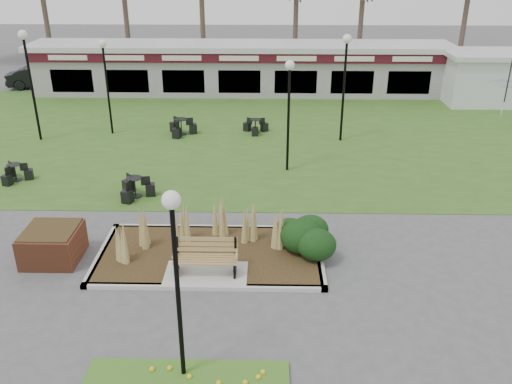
{
  "coord_description": "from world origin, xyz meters",
  "views": [
    {
      "loc": [
        1.6,
        -12.06,
        8.14
      ],
      "look_at": [
        1.3,
        2.0,
        1.68
      ],
      "focal_mm": 38.0,
      "sensor_mm": 36.0,
      "label": 1
    }
  ],
  "objects_px": {
    "service_hut": "(483,77)",
    "bistro_set_a": "(16,175)",
    "bistro_set_b": "(181,129)",
    "patio_umbrella": "(505,98)",
    "park_bench": "(206,256)",
    "brick_planter": "(52,244)",
    "car_black": "(41,77)",
    "lamp_post_far_right": "(345,65)",
    "lamp_post_far_left": "(27,62)",
    "lamp_post_near_left": "(175,248)",
    "bistro_set_c": "(135,190)",
    "lamp_post_mid_left": "(105,66)",
    "bistro_set_d": "(256,128)",
    "food_pavilion": "(241,68)",
    "lamp_post_mid_right": "(289,92)"
  },
  "relations": [
    {
      "from": "brick_planter",
      "to": "lamp_post_far_right",
      "type": "distance_m",
      "value": 14.26
    },
    {
      "from": "lamp_post_mid_left",
      "to": "lamp_post_far_left",
      "type": "distance_m",
      "value": 3.21
    },
    {
      "from": "lamp_post_near_left",
      "to": "bistro_set_c",
      "type": "height_order",
      "value": "lamp_post_near_left"
    },
    {
      "from": "bistro_set_b",
      "to": "bistro_set_d",
      "type": "xyz_separation_m",
      "value": [
        3.46,
        0.35,
        -0.03
      ]
    },
    {
      "from": "car_black",
      "to": "park_bench",
      "type": "bearing_deg",
      "value": -159.95
    },
    {
      "from": "lamp_post_near_left",
      "to": "bistro_set_d",
      "type": "bearing_deg",
      "value": 85.91
    },
    {
      "from": "lamp_post_mid_right",
      "to": "patio_umbrella",
      "type": "distance_m",
      "value": 11.68
    },
    {
      "from": "lamp_post_far_right",
      "to": "food_pavilion",
      "type": "bearing_deg",
      "value": 119.84
    },
    {
      "from": "bistro_set_a",
      "to": "bistro_set_c",
      "type": "relative_size",
      "value": 0.89
    },
    {
      "from": "bistro_set_a",
      "to": "patio_umbrella",
      "type": "bearing_deg",
      "value": 17.56
    },
    {
      "from": "lamp_post_far_left",
      "to": "bistro_set_a",
      "type": "xyz_separation_m",
      "value": [
        0.87,
        -4.67,
        -3.31
      ]
    },
    {
      "from": "lamp_post_far_right",
      "to": "lamp_post_near_left",
      "type": "bearing_deg",
      "value": -108.65
    },
    {
      "from": "lamp_post_mid_left",
      "to": "lamp_post_mid_right",
      "type": "relative_size",
      "value": 1.0
    },
    {
      "from": "lamp_post_near_left",
      "to": "lamp_post_mid_left",
      "type": "height_order",
      "value": "lamp_post_mid_left"
    },
    {
      "from": "food_pavilion",
      "to": "service_hut",
      "type": "xyz_separation_m",
      "value": [
        13.5,
        -1.96,
        -0.03
      ]
    },
    {
      "from": "bistro_set_c",
      "to": "lamp_post_mid_right",
      "type": "bearing_deg",
      "value": 25.55
    },
    {
      "from": "lamp_post_mid_right",
      "to": "lamp_post_far_left",
      "type": "xyz_separation_m",
      "value": [
        -11.12,
        3.41,
        0.4
      ]
    },
    {
      "from": "lamp_post_far_right",
      "to": "bistro_set_a",
      "type": "bearing_deg",
      "value": -159.15
    },
    {
      "from": "park_bench",
      "to": "bistro_set_a",
      "type": "bearing_deg",
      "value": 141.5
    },
    {
      "from": "service_hut",
      "to": "lamp_post_far_right",
      "type": "height_order",
      "value": "lamp_post_far_right"
    },
    {
      "from": "brick_planter",
      "to": "lamp_post_far_left",
      "type": "distance_m",
      "value": 11.46
    },
    {
      "from": "park_bench",
      "to": "lamp_post_far_right",
      "type": "xyz_separation_m",
      "value": [
        4.93,
        11.11,
        2.84
      ]
    },
    {
      "from": "park_bench",
      "to": "brick_planter",
      "type": "distance_m",
      "value": 4.47
    },
    {
      "from": "food_pavilion",
      "to": "car_black",
      "type": "bearing_deg",
      "value": 175.22
    },
    {
      "from": "bistro_set_b",
      "to": "car_black",
      "type": "relative_size",
      "value": 0.34
    },
    {
      "from": "park_bench",
      "to": "lamp_post_near_left",
      "type": "bearing_deg",
      "value": -91.23
    },
    {
      "from": "service_hut",
      "to": "bistro_set_b",
      "type": "relative_size",
      "value": 3.24
    },
    {
      "from": "brick_planter",
      "to": "bistro_set_d",
      "type": "height_order",
      "value": "brick_planter"
    },
    {
      "from": "brick_planter",
      "to": "lamp_post_far_right",
      "type": "xyz_separation_m",
      "value": [
        9.33,
        10.36,
        2.95
      ]
    },
    {
      "from": "food_pavilion",
      "to": "bistro_set_c",
      "type": "bearing_deg",
      "value": -101.53
    },
    {
      "from": "patio_umbrella",
      "to": "lamp_post_mid_left",
      "type": "bearing_deg",
      "value": -177.27
    },
    {
      "from": "bistro_set_b",
      "to": "bistro_set_c",
      "type": "xyz_separation_m",
      "value": [
        -0.62,
        -6.87,
        -0.01
      ]
    },
    {
      "from": "park_bench",
      "to": "bistro_set_c",
      "type": "height_order",
      "value": "park_bench"
    },
    {
      "from": "lamp_post_mid_right",
      "to": "bistro_set_c",
      "type": "distance_m",
      "value": 6.66
    },
    {
      "from": "park_bench",
      "to": "lamp_post_mid_left",
      "type": "distance_m",
      "value": 13.41
    },
    {
      "from": "park_bench",
      "to": "lamp_post_far_right",
      "type": "bearing_deg",
      "value": 66.06
    },
    {
      "from": "brick_planter",
      "to": "bistro_set_a",
      "type": "height_order",
      "value": "brick_planter"
    },
    {
      "from": "lamp_post_far_left",
      "to": "car_black",
      "type": "height_order",
      "value": "lamp_post_far_left"
    },
    {
      "from": "lamp_post_mid_left",
      "to": "service_hut",
      "type": "bearing_deg",
      "value": 17.03
    },
    {
      "from": "lamp_post_far_left",
      "to": "car_black",
      "type": "bearing_deg",
      "value": 110.5
    },
    {
      "from": "lamp_post_far_right",
      "to": "car_black",
      "type": "xyz_separation_m",
      "value": [
        -17.33,
        9.64,
        -2.77
      ]
    },
    {
      "from": "lamp_post_mid_left",
      "to": "lamp_post_far_left",
      "type": "bearing_deg",
      "value": -162.48
    },
    {
      "from": "park_bench",
      "to": "patio_umbrella",
      "type": "relative_size",
      "value": 0.68
    },
    {
      "from": "bistro_set_b",
      "to": "patio_umbrella",
      "type": "bearing_deg",
      "value": 3.66
    },
    {
      "from": "bistro_set_b",
      "to": "food_pavilion",
      "type": "bearing_deg",
      "value": 73.15
    },
    {
      "from": "service_hut",
      "to": "bistro_set_a",
      "type": "relative_size",
      "value": 3.76
    },
    {
      "from": "bistro_set_c",
      "to": "food_pavilion",
      "type": "bearing_deg",
      "value": 78.47
    },
    {
      "from": "park_bench",
      "to": "brick_planter",
      "type": "bearing_deg",
      "value": 170.31
    },
    {
      "from": "park_bench",
      "to": "food_pavilion",
      "type": "distance_m",
      "value": 19.73
    },
    {
      "from": "car_black",
      "to": "brick_planter",
      "type": "bearing_deg",
      "value": -169.0
    }
  ]
}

